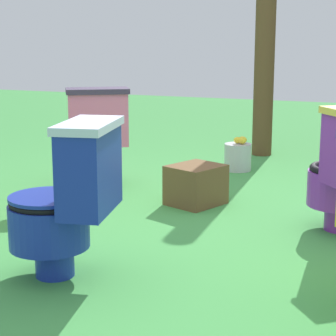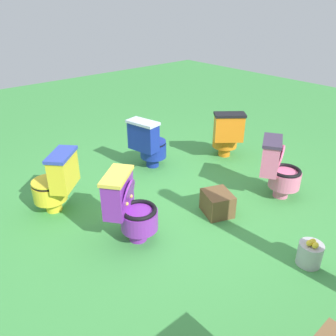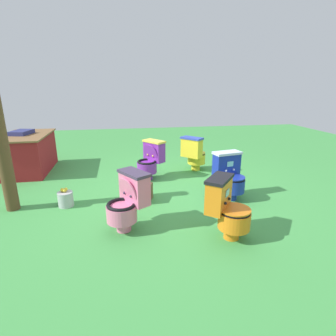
# 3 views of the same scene
# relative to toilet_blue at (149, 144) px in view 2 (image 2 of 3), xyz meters

# --- Properties ---
(ground) EXTENTS (14.00, 14.00, 0.00)m
(ground) POSITION_rel_toilet_blue_xyz_m (0.39, 0.95, -0.37)
(ground) COLOR #429947
(toilet_blue) EXTENTS (0.56, 0.49, 0.73)m
(toilet_blue) POSITION_rel_toilet_blue_xyz_m (0.00, 0.00, 0.00)
(toilet_blue) COLOR #192D9E
(toilet_blue) RESTS_ON ground
(toilet_orange) EXTENTS (0.62, 0.64, 0.73)m
(toilet_orange) POSITION_rel_toilet_blue_xyz_m (-1.08, 0.48, 0.00)
(toilet_orange) COLOR orange
(toilet_orange) RESTS_ON ground
(toilet_purple) EXTENTS (0.62, 0.64, 0.73)m
(toilet_purple) POSITION_rel_toilet_blue_xyz_m (1.12, 1.12, 0.00)
(toilet_purple) COLOR purple
(toilet_purple) RESTS_ON ground
(toilet_pink) EXTENTS (0.60, 0.63, 0.73)m
(toilet_pink) POSITION_rel_toilet_blue_xyz_m (-0.69, 1.60, 0.00)
(toilet_pink) COLOR pink
(toilet_pink) RESTS_ON ground
(toilet_yellow) EXTENTS (0.63, 0.63, 0.73)m
(toilet_yellow) POSITION_rel_toilet_blue_xyz_m (1.45, 0.18, 0.00)
(toilet_yellow) COLOR yellow
(toilet_yellow) RESTS_ON ground
(small_crate) EXTENTS (0.39, 0.42, 0.26)m
(small_crate) POSITION_rel_toilet_blue_xyz_m (0.13, 1.40, -0.24)
(small_crate) COLOR brown
(small_crate) RESTS_ON ground
(lemon_bucket) EXTENTS (0.22, 0.22, 0.28)m
(lemon_bucket) POSITION_rel_toilet_blue_xyz_m (0.11, 2.50, -0.25)
(lemon_bucket) COLOR #B7B7BF
(lemon_bucket) RESTS_ON ground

